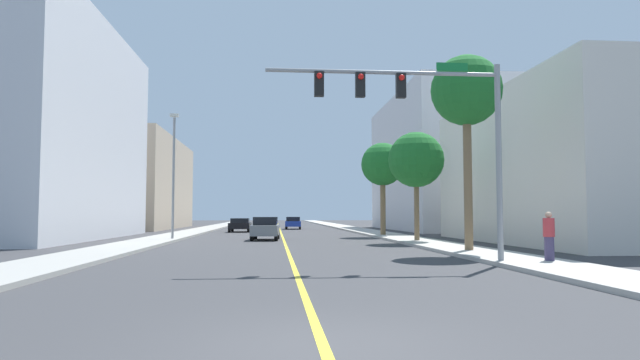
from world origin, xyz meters
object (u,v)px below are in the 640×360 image
(street_lamp, at_px, (174,169))
(car_black, at_px, (240,225))
(traffic_signal_mast, at_px, (425,113))
(pedestrian, at_px, (549,236))
(car_blue, at_px, (293,223))
(palm_mid, at_px, (416,160))
(palm_near, at_px, (466,93))
(car_gray, at_px, (265,228))
(palm_far, at_px, (383,165))

(street_lamp, relative_size, car_black, 1.94)
(car_black, bearing_deg, traffic_signal_mast, -75.57)
(street_lamp, bearing_deg, pedestrian, -48.57)
(car_blue, height_order, car_black, car_blue)
(palm_mid, xyz_separation_m, pedestrian, (0.75, -14.28, -3.99))
(palm_near, distance_m, car_gray, 17.06)
(car_blue, distance_m, car_black, 10.67)
(pedestrian, bearing_deg, car_gray, -152.91)
(palm_far, relative_size, pedestrian, 4.24)
(palm_near, xyz_separation_m, palm_mid, (0.03, 8.78, -2.16))
(traffic_signal_mast, bearing_deg, car_black, 103.57)
(palm_far, height_order, pedestrian, palm_far)
(traffic_signal_mast, xyz_separation_m, car_black, (-8.33, 34.51, -4.47))
(palm_far, relative_size, car_blue, 1.58)
(street_lamp, bearing_deg, car_gray, 5.39)
(palm_mid, distance_m, palm_far, 8.81)
(car_blue, relative_size, car_black, 1.07)
(street_lamp, height_order, car_blue, street_lamp)
(street_lamp, xyz_separation_m, palm_mid, (15.06, -3.63, 0.35))
(palm_near, bearing_deg, street_lamp, 140.45)
(traffic_signal_mast, relative_size, car_gray, 2.01)
(palm_near, height_order, car_blue, palm_near)
(car_blue, xyz_separation_m, car_gray, (-2.74, -25.46, 0.06))
(traffic_signal_mast, relative_size, street_lamp, 1.00)
(palm_near, bearing_deg, palm_mid, 89.80)
(street_lamp, height_order, pedestrian, street_lamp)
(street_lamp, height_order, car_gray, street_lamp)
(palm_mid, bearing_deg, car_blue, 102.14)
(palm_mid, bearing_deg, car_black, 119.93)
(street_lamp, distance_m, car_black, 17.58)
(street_lamp, xyz_separation_m, car_gray, (5.94, 0.56, -3.84))
(traffic_signal_mast, relative_size, palm_near, 0.94)
(street_lamp, height_order, palm_far, street_lamp)
(palm_near, height_order, palm_far, palm_near)
(car_gray, xyz_separation_m, pedestrian, (9.87, -18.48, 0.19))
(car_gray, bearing_deg, street_lamp, -171.97)
(traffic_signal_mast, xyz_separation_m, palm_mid, (3.44, 14.07, -0.20))
(street_lamp, distance_m, palm_mid, 15.50)
(street_lamp, height_order, palm_near, palm_near)
(car_black, bearing_deg, car_blue, 60.51)
(car_blue, bearing_deg, street_lamp, -106.08)
(palm_near, relative_size, car_black, 2.08)
(street_lamp, relative_size, pedestrian, 4.89)
(traffic_signal_mast, bearing_deg, palm_near, 57.19)
(palm_mid, distance_m, car_black, 23.98)
(street_lamp, xyz_separation_m, pedestrian, (15.81, -17.92, -3.65))
(car_blue, bearing_deg, palm_mid, -75.49)
(pedestrian, bearing_deg, street_lamp, -139.59)
(palm_mid, height_order, car_black, palm_mid)
(palm_near, distance_m, car_black, 32.15)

